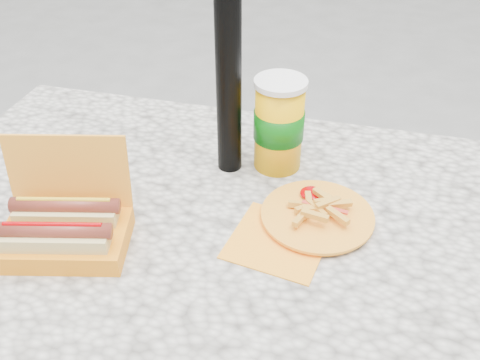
% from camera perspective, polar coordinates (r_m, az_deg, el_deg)
% --- Properties ---
extents(picnic_table, '(1.20, 0.80, 0.75)m').
position_cam_1_polar(picnic_table, '(1.09, -3.27, -7.88)').
color(picnic_table, beige).
rests_on(picnic_table, ground).
extents(umbrella_pole, '(0.05, 0.05, 2.20)m').
position_cam_1_polar(umbrella_pole, '(0.98, -1.34, 18.57)').
color(umbrella_pole, black).
rests_on(umbrella_pole, ground).
extents(hotdog_box, '(0.25, 0.21, 0.18)m').
position_cam_1_polar(hotdog_box, '(0.97, -18.26, -4.86)').
color(hotdog_box, orange).
rests_on(hotdog_box, picnic_table).
extents(fries_plate, '(0.26, 0.27, 0.04)m').
position_cam_1_polar(fries_plate, '(1.00, 7.90, -3.85)').
color(fries_plate, orange).
rests_on(fries_plate, picnic_table).
extents(soda_cup, '(0.10, 0.10, 0.20)m').
position_cam_1_polar(soda_cup, '(1.09, 4.16, 5.95)').
color(soda_cup, '#FFB306').
rests_on(soda_cup, picnic_table).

